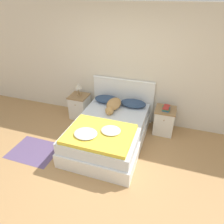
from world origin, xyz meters
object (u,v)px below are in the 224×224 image
Objects in this scene: nightstand_left at (80,106)px; nightstand_right at (164,121)px; book_stack at (166,108)px; bed at (109,132)px; table_lamp at (78,86)px; dog at (113,105)px; pillow_left at (107,99)px; pillow_right at (133,103)px.

nightstand_left and nightstand_right have the same top height.
book_stack is at bearing -0.38° from nightstand_left.
bed is 6.44× the size of table_lamp.
book_stack is at bearing 11.49° from dog.
pillow_left is 0.35m from dog.
dog is at bearing -47.05° from pillow_left.
book_stack is at bearing -1.39° from pillow_left.
nightstand_left is at bearing 179.62° from book_stack.
pillow_right is at bearing 0.81° from nightstand_left.
pillow_right is at bearing 67.62° from bed.
table_lamp is (-1.01, 0.75, 0.55)m from bed.
pillow_right is at bearing -0.15° from table_lamp.
dog is at bearing -167.80° from nightstand_right.
bed is 8.33× the size of book_stack.
nightstand_left is 0.77m from pillow_left.
nightstand_left is 1.02m from dog.
nightstand_right is 1.01× the size of pillow_right.
pillow_right is 0.78× the size of dog.
table_lamp is (-2.03, 0.04, 0.19)m from book_stack.
pillow_left reaches higher than book_stack.
pillow_left is at bearing -0.28° from table_lamp.
table_lamp reaches higher than pillow_left.
pillow_left reaches higher than nightstand_left.
nightstand_right is at bearing 0.00° from nightstand_left.
bed is 1.25m from nightstand_right.
nightstand_left is 2.45× the size of book_stack.
pillow_right reaches higher than nightstand_right.
nightstand_right is at bearing 12.20° from dog.
book_stack is 0.77× the size of table_lamp.
pillow_right is at bearing 33.65° from dog.
table_lamp is (-2.03, 0.02, 0.51)m from nightstand_right.
nightstand_left is 2.06m from book_stack.
pillow_right reaches higher than nightstand_left.
dog reaches higher than pillow_right.
bed is 0.88m from pillow_left.
nightstand_left is 0.51m from table_lamp.
pillow_right is 0.46m from dog.
pillow_left is 1.87× the size of table_lamp.
table_lamp is at bearing 179.38° from nightstand_right.
nightstand_right reaches higher than bed.
dog reaches higher than bed.
pillow_left is at bearing 1.51° from nightstand_left.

